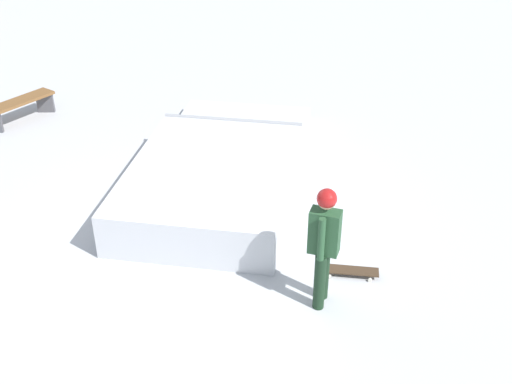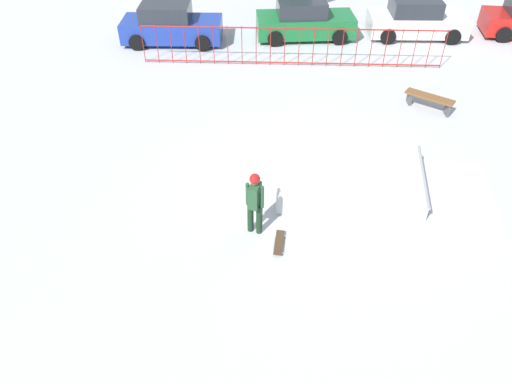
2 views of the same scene
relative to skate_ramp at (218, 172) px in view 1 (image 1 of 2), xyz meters
The scene contains 5 objects.
ground_plane 1.52m from the skate_ramp, 165.51° to the left, with size 60.00×60.00×0.00m, color #B7BABF.
skate_ramp is the anchor object (origin of this frame).
skater 3.42m from the skate_ramp, 154.29° to the right, with size 0.42×0.43×1.73m.
skateboard 3.13m from the skate_ramp, 141.88° to the right, with size 0.35×0.82×0.09m.
park_bench 5.15m from the skate_ramp, 56.19° to the left, with size 1.52×1.28×0.48m.
Camera 1 is at (-7.92, -0.86, 5.47)m, focal length 43.70 mm.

